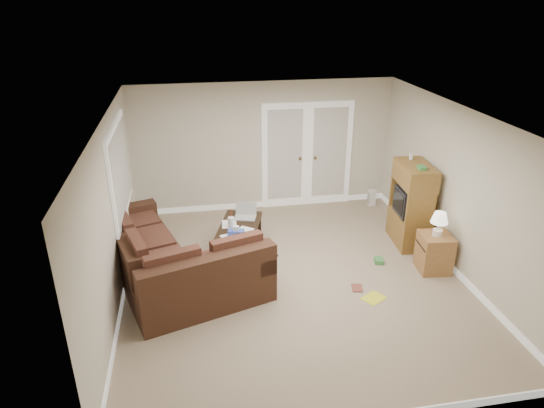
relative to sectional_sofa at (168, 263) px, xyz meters
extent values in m
plane|color=gray|center=(1.85, -0.22, -0.35)|extent=(5.50, 5.50, 0.00)
cube|color=silver|center=(1.85, -0.22, 2.15)|extent=(5.00, 5.50, 0.02)
cube|color=beige|center=(-0.65, -0.22, 0.90)|extent=(0.02, 5.50, 2.50)
cube|color=beige|center=(4.35, -0.22, 0.90)|extent=(0.02, 5.50, 2.50)
cube|color=beige|center=(1.85, 2.53, 0.90)|extent=(5.00, 0.02, 2.50)
cube|color=beige|center=(1.85, -2.97, 0.90)|extent=(5.00, 0.02, 2.50)
cube|color=white|center=(2.25, 2.50, 0.68)|extent=(0.90, 0.04, 2.13)
cube|color=white|center=(3.15, 2.50, 0.68)|extent=(0.90, 0.04, 2.13)
cube|color=silver|center=(2.25, 2.47, 0.73)|extent=(0.68, 0.02, 1.80)
cube|color=silver|center=(3.15, 2.47, 0.73)|extent=(0.68, 0.02, 1.80)
cube|color=white|center=(-0.62, 0.78, 1.20)|extent=(0.04, 1.92, 1.42)
cube|color=silver|center=(-0.60, 0.78, 1.20)|extent=(0.02, 1.74, 1.24)
cube|color=#3F2518|center=(-0.35, 0.45, -0.13)|extent=(1.62, 2.58, 0.44)
cube|color=#3F2518|center=(-0.68, 0.34, 0.32)|extent=(0.97, 2.37, 0.45)
cube|color=#3F2518|center=(-0.68, 1.47, 0.21)|extent=(0.97, 0.52, 0.23)
cube|color=#512C20|center=(-0.27, 0.47, 0.15)|extent=(1.29, 2.38, 0.13)
cube|color=#3F2518|center=(0.46, -0.55, -0.13)|extent=(2.08, 1.47, 0.44)
cube|color=#3F2518|center=(0.57, -0.88, 0.32)|extent=(1.87, 0.81, 0.45)
cube|color=#3F2518|center=(1.24, -0.31, 0.21)|extent=(0.52, 0.97, 0.23)
cube|color=#512C20|center=(0.44, -0.47, 0.15)|extent=(1.88, 1.14, 0.13)
cube|color=black|center=(1.24, -0.31, 0.34)|extent=(0.57, 0.90, 0.03)
cube|color=#AF2912|center=(1.17, -0.09, 0.36)|extent=(0.36, 0.22, 0.02)
cube|color=black|center=(1.13, 0.71, 0.12)|extent=(0.94, 1.35, 0.06)
cube|color=black|center=(1.13, 0.71, -0.18)|extent=(0.83, 1.23, 0.03)
cylinder|color=white|center=(1.01, 0.69, 0.24)|extent=(0.10, 0.10, 0.18)
cylinder|color=#AF2912|center=(1.01, 0.69, 0.41)|extent=(0.01, 0.01, 0.16)
cube|color=#364EB0|center=(1.05, 0.38, 0.20)|extent=(0.27, 0.20, 0.10)
cube|color=white|center=(1.10, 0.60, 0.15)|extent=(0.57, 0.75, 0.00)
cube|color=brown|center=(4.05, 0.59, -0.08)|extent=(0.56, 0.93, 0.53)
cube|color=brown|center=(4.05, 0.59, 0.89)|extent=(0.56, 0.93, 0.36)
cube|color=black|center=(4.03, 0.59, 0.41)|extent=(0.47, 0.57, 0.44)
cube|color=black|center=(3.81, 0.61, 0.42)|extent=(0.05, 0.46, 0.36)
cube|color=#3C8540|center=(4.03, 0.37, 1.10)|extent=(0.12, 0.17, 0.05)
cylinder|color=white|center=(4.07, 0.86, 1.13)|extent=(0.06, 0.06, 0.11)
cube|color=#9B6A39|center=(4.05, -0.33, -0.05)|extent=(0.51, 0.51, 0.60)
cylinder|color=white|center=(4.05, -0.33, 0.30)|extent=(0.15, 0.15, 0.09)
cylinder|color=white|center=(4.05, -0.33, 0.41)|extent=(0.03, 0.03, 0.13)
cone|color=white|center=(4.05, -0.33, 0.55)|extent=(0.26, 0.26, 0.17)
cube|color=white|center=(4.00, 2.19, -0.18)|extent=(0.14, 0.12, 0.33)
cube|color=yellow|center=(2.86, -0.91, -0.34)|extent=(0.39, 0.37, 0.01)
cube|color=#3C8540|center=(3.30, 0.01, -0.31)|extent=(0.18, 0.21, 0.07)
imported|color=brown|center=(2.64, -0.62, -0.34)|extent=(0.19, 0.24, 0.02)
camera|label=1|loc=(0.43, -6.33, 3.68)|focal=32.00mm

